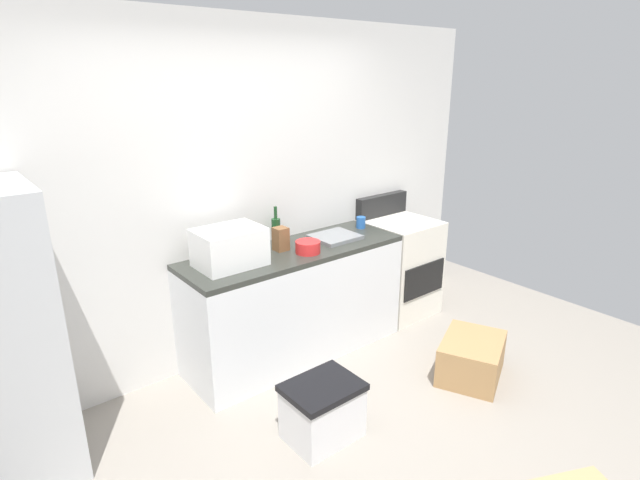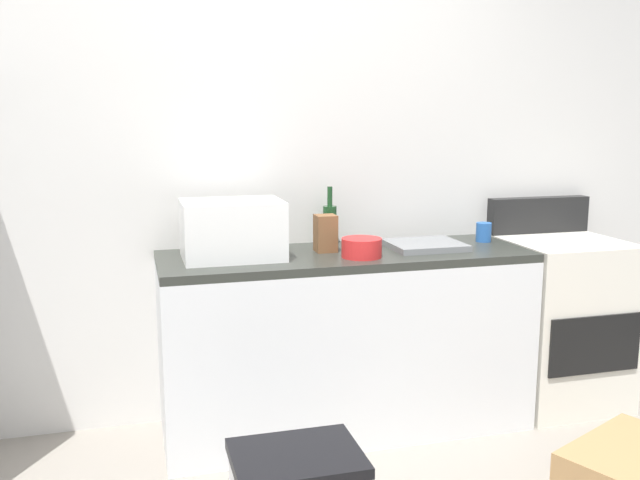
{
  "view_description": "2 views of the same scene",
  "coord_description": "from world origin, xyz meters",
  "px_view_note": "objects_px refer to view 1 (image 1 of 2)",
  "views": [
    {
      "loc": [
        -1.84,
        -1.76,
        2.19
      ],
      "look_at": [
        0.15,
        0.7,
        1.14
      ],
      "focal_mm": 28.11,
      "sensor_mm": 36.0,
      "label": 1
    },
    {
      "loc": [
        -0.7,
        -1.94,
        1.56
      ],
      "look_at": [
        0.02,
        0.67,
        1.07
      ],
      "focal_mm": 38.8,
      "sensor_mm": 36.0,
      "label": 2
    }
  ],
  "objects_px": {
    "stove_oven": "(399,265)",
    "mixing_bowl": "(308,247)",
    "knife_block": "(281,239)",
    "coffee_mug": "(361,222)",
    "cardboard_box_large": "(471,358)",
    "storage_bin": "(322,410)",
    "wine_bottle": "(276,230)",
    "microwave": "(230,247)"
  },
  "relations": [
    {
      "from": "wine_bottle",
      "to": "cardboard_box_large",
      "type": "distance_m",
      "value": 1.79
    },
    {
      "from": "wine_bottle",
      "to": "cardboard_box_large",
      "type": "xyz_separation_m",
      "value": [
        0.85,
        -1.33,
        -0.86
      ]
    },
    {
      "from": "storage_bin",
      "to": "coffee_mug",
      "type": "bearing_deg",
      "value": 38.78
    },
    {
      "from": "mixing_bowl",
      "to": "cardboard_box_large",
      "type": "relative_size",
      "value": 0.35
    },
    {
      "from": "storage_bin",
      "to": "cardboard_box_large",
      "type": "bearing_deg",
      "value": -8.16
    },
    {
      "from": "cardboard_box_large",
      "to": "stove_oven",
      "type": "bearing_deg",
      "value": 70.62
    },
    {
      "from": "mixing_bowl",
      "to": "storage_bin",
      "type": "xyz_separation_m",
      "value": [
        -0.51,
        -0.8,
        -0.75
      ]
    },
    {
      "from": "microwave",
      "to": "knife_block",
      "type": "xyz_separation_m",
      "value": [
        0.46,
        0.04,
        -0.05
      ]
    },
    {
      "from": "microwave",
      "to": "wine_bottle",
      "type": "distance_m",
      "value": 0.57
    },
    {
      "from": "stove_oven",
      "to": "knife_block",
      "type": "relative_size",
      "value": 6.11
    },
    {
      "from": "mixing_bowl",
      "to": "cardboard_box_large",
      "type": "bearing_deg",
      "value": -51.25
    },
    {
      "from": "microwave",
      "to": "cardboard_box_large",
      "type": "height_order",
      "value": "microwave"
    },
    {
      "from": "microwave",
      "to": "storage_bin",
      "type": "distance_m",
      "value": 1.26
    },
    {
      "from": "microwave",
      "to": "storage_bin",
      "type": "height_order",
      "value": "microwave"
    },
    {
      "from": "stove_oven",
      "to": "storage_bin",
      "type": "bearing_deg",
      "value": -151.2
    },
    {
      "from": "microwave",
      "to": "cardboard_box_large",
      "type": "xyz_separation_m",
      "value": [
        1.38,
        -1.12,
        -0.88
      ]
    },
    {
      "from": "wine_bottle",
      "to": "knife_block",
      "type": "height_order",
      "value": "wine_bottle"
    },
    {
      "from": "cardboard_box_large",
      "to": "storage_bin",
      "type": "relative_size",
      "value": 1.19
    },
    {
      "from": "stove_oven",
      "to": "storage_bin",
      "type": "distance_m",
      "value": 1.95
    },
    {
      "from": "stove_oven",
      "to": "cardboard_box_large",
      "type": "relative_size",
      "value": 2.0
    },
    {
      "from": "knife_block",
      "to": "mixing_bowl",
      "type": "xyz_separation_m",
      "value": [
        0.13,
        -0.18,
        -0.04
      ]
    },
    {
      "from": "coffee_mug",
      "to": "cardboard_box_large",
      "type": "distance_m",
      "value": 1.44
    },
    {
      "from": "storage_bin",
      "to": "stove_oven",
      "type": "bearing_deg",
      "value": 28.8
    },
    {
      "from": "stove_oven",
      "to": "mixing_bowl",
      "type": "relative_size",
      "value": 5.79
    },
    {
      "from": "stove_oven",
      "to": "coffee_mug",
      "type": "distance_m",
      "value": 0.66
    },
    {
      "from": "knife_block",
      "to": "coffee_mug",
      "type": "bearing_deg",
      "value": 2.39
    },
    {
      "from": "stove_oven",
      "to": "wine_bottle",
      "type": "bearing_deg",
      "value": 170.41
    },
    {
      "from": "microwave",
      "to": "storage_bin",
      "type": "xyz_separation_m",
      "value": [
        0.08,
        -0.94,
        -0.84
      ]
    },
    {
      "from": "mixing_bowl",
      "to": "stove_oven",
      "type": "bearing_deg",
      "value": 6.35
    },
    {
      "from": "wine_bottle",
      "to": "storage_bin",
      "type": "height_order",
      "value": "wine_bottle"
    },
    {
      "from": "storage_bin",
      "to": "knife_block",
      "type": "bearing_deg",
      "value": 68.55
    },
    {
      "from": "microwave",
      "to": "mixing_bowl",
      "type": "height_order",
      "value": "microwave"
    },
    {
      "from": "coffee_mug",
      "to": "mixing_bowl",
      "type": "height_order",
      "value": "coffee_mug"
    },
    {
      "from": "storage_bin",
      "to": "wine_bottle",
      "type": "bearing_deg",
      "value": 68.36
    },
    {
      "from": "knife_block",
      "to": "storage_bin",
      "type": "distance_m",
      "value": 1.32
    },
    {
      "from": "microwave",
      "to": "wine_bottle",
      "type": "bearing_deg",
      "value": 21.0
    },
    {
      "from": "stove_oven",
      "to": "knife_block",
      "type": "height_order",
      "value": "stove_oven"
    },
    {
      "from": "microwave",
      "to": "mixing_bowl",
      "type": "relative_size",
      "value": 2.42
    },
    {
      "from": "stove_oven",
      "to": "coffee_mug",
      "type": "relative_size",
      "value": 11.0
    },
    {
      "from": "microwave",
      "to": "coffee_mug",
      "type": "bearing_deg",
      "value": 3.16
    },
    {
      "from": "knife_block",
      "to": "cardboard_box_large",
      "type": "distance_m",
      "value": 1.7
    },
    {
      "from": "storage_bin",
      "to": "mixing_bowl",
      "type": "bearing_deg",
      "value": 57.51
    }
  ]
}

